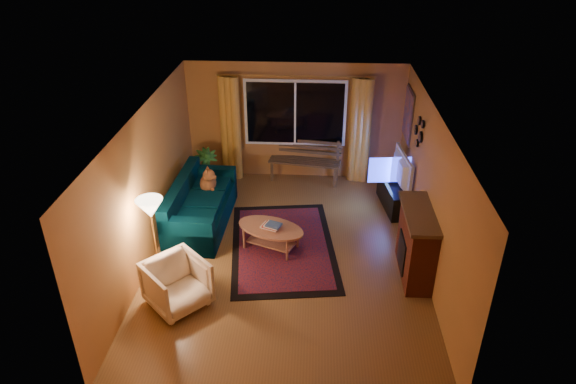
# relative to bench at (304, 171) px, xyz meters

# --- Properties ---
(floor) EXTENTS (4.50, 6.00, 0.02)m
(floor) POSITION_rel_bench_xyz_m (-0.22, -2.75, -0.24)
(floor) COLOR brown
(floor) RESTS_ON ground
(ceiling) EXTENTS (4.50, 6.00, 0.02)m
(ceiling) POSITION_rel_bench_xyz_m (-0.22, -2.75, 2.28)
(ceiling) COLOR white
(ceiling) RESTS_ON ground
(wall_back) EXTENTS (4.50, 0.02, 2.50)m
(wall_back) POSITION_rel_bench_xyz_m (-0.22, 0.26, 1.02)
(wall_back) COLOR #B77538
(wall_back) RESTS_ON ground
(wall_left) EXTENTS (0.02, 6.00, 2.50)m
(wall_left) POSITION_rel_bench_xyz_m (-2.48, -2.75, 1.02)
(wall_left) COLOR #B77538
(wall_left) RESTS_ON ground
(wall_right) EXTENTS (0.02, 6.00, 2.50)m
(wall_right) POSITION_rel_bench_xyz_m (2.04, -2.75, 1.02)
(wall_right) COLOR #B77538
(wall_right) RESTS_ON ground
(window) EXTENTS (2.00, 0.02, 1.30)m
(window) POSITION_rel_bench_xyz_m (-0.22, 0.19, 1.22)
(window) COLOR black
(window) RESTS_ON wall_back
(curtain_rod) EXTENTS (3.20, 0.03, 0.03)m
(curtain_rod) POSITION_rel_bench_xyz_m (-0.22, 0.15, 2.02)
(curtain_rod) COLOR #BF8C3F
(curtain_rod) RESTS_ON wall_back
(curtain_left) EXTENTS (0.36, 0.36, 2.24)m
(curtain_left) POSITION_rel_bench_xyz_m (-1.57, 0.13, 0.89)
(curtain_left) COLOR gold
(curtain_left) RESTS_ON ground
(curtain_right) EXTENTS (0.36, 0.36, 2.24)m
(curtain_right) POSITION_rel_bench_xyz_m (1.13, 0.13, 0.89)
(curtain_right) COLOR gold
(curtain_right) RESTS_ON ground
(bench) EXTENTS (1.56, 0.68, 0.45)m
(bench) POSITION_rel_bench_xyz_m (0.00, 0.00, 0.00)
(bench) COLOR #483423
(bench) RESTS_ON ground
(potted_plant) EXTENTS (0.62, 0.62, 0.87)m
(potted_plant) POSITION_rel_bench_xyz_m (-2.02, -0.47, 0.21)
(potted_plant) COLOR #235B1E
(potted_plant) RESTS_ON ground
(sofa) EXTENTS (1.00, 2.19, 0.87)m
(sofa) POSITION_rel_bench_xyz_m (-1.85, -1.86, 0.21)
(sofa) COLOR black
(sofa) RESTS_ON ground
(dog) EXTENTS (0.43, 0.52, 0.50)m
(dog) POSITION_rel_bench_xyz_m (-1.80, -1.37, 0.46)
(dog) COLOR brown
(dog) RESTS_ON sofa
(armchair) EXTENTS (1.09, 1.09, 0.82)m
(armchair) POSITION_rel_bench_xyz_m (-1.74, -4.08, 0.18)
(armchair) COLOR beige
(armchair) RESTS_ON ground
(floor_lamp) EXTENTS (0.29, 0.29, 1.49)m
(floor_lamp) POSITION_rel_bench_xyz_m (-2.16, -3.58, 0.52)
(floor_lamp) COLOR #BF8C3F
(floor_lamp) RESTS_ON ground
(rug) EXTENTS (2.08, 2.96, 0.02)m
(rug) POSITION_rel_bench_xyz_m (-0.30, -2.51, -0.22)
(rug) COLOR maroon
(rug) RESTS_ON ground
(coffee_table) EXTENTS (1.55, 1.55, 0.43)m
(coffee_table) POSITION_rel_bench_xyz_m (-0.50, -2.58, -0.01)
(coffee_table) COLOR #AE6B4D
(coffee_table) RESTS_ON ground
(tv_console) EXTENTS (0.56, 1.22, 0.49)m
(tv_console) POSITION_rel_bench_xyz_m (1.78, -1.04, 0.02)
(tv_console) COLOR black
(tv_console) RESTS_ON ground
(television) EXTENTS (0.27, 1.13, 0.65)m
(television) POSITION_rel_bench_xyz_m (1.78, -1.04, 0.59)
(television) COLOR black
(television) RESTS_ON tv_console
(fireplace) EXTENTS (0.40, 1.20, 1.10)m
(fireplace) POSITION_rel_bench_xyz_m (1.83, -3.15, 0.32)
(fireplace) COLOR maroon
(fireplace) RESTS_ON ground
(mirror_cluster) EXTENTS (0.06, 0.60, 0.56)m
(mirror_cluster) POSITION_rel_bench_xyz_m (1.99, -1.45, 1.57)
(mirror_cluster) COLOR black
(mirror_cluster) RESTS_ON wall_right
(painting) EXTENTS (0.04, 0.76, 0.96)m
(painting) POSITION_rel_bench_xyz_m (2.00, -0.30, 1.42)
(painting) COLOR #D15D1D
(painting) RESTS_ON wall_right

